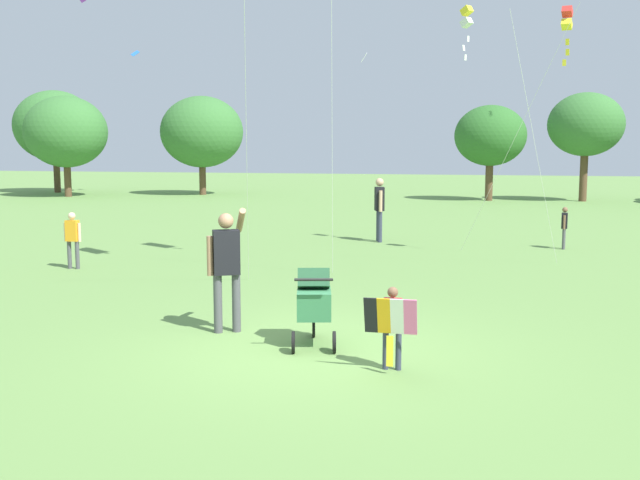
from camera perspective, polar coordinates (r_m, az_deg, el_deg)
name	(u,v)px	position (r m, az deg, el deg)	size (l,w,h in m)	color
ground_plane	(310,350)	(9.59, -0.79, -8.49)	(120.00, 120.00, 0.00)	#668E47
treeline_distant	(462,127)	(36.24, 10.94, 8.63)	(45.09, 7.09, 6.15)	brown
child_with_butterfly_kite	(392,321)	(8.62, 5.60, -6.24)	(0.61, 0.33, 0.99)	#33384C
person_adult_flyer	(226,261)	(10.34, -7.27, -1.62)	(0.54, 0.65, 1.76)	#4C4C51
stroller	(314,299)	(9.68, -0.49, -4.64)	(0.69, 1.12, 1.03)	black
kite_orange_delta	(566,22)	(17.31, 18.55, 15.72)	(1.37, 2.38, 5.60)	red
kite_green_novelty	(468,20)	(18.87, 11.39, 16.35)	(2.57, 2.33, 5.98)	yellow
person_red_shirt	(73,236)	(16.52, -18.64, 0.33)	(0.39, 0.17, 1.21)	#4C4C51
person_couple_left	(379,204)	(20.18, 4.63, 2.77)	(0.33, 0.54, 1.75)	#33384C
person_kid_running	(564,224)	(19.71, 18.42, 1.16)	(0.17, 0.34, 1.08)	#4C4C51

